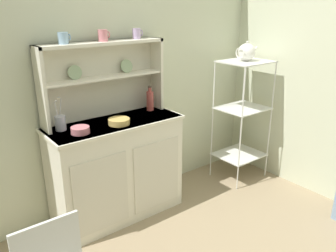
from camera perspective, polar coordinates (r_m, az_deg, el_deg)
The scene contains 12 objects.
wall_back at distance 2.95m, azimuth -10.03°, elevation 9.62°, with size 3.84×0.05×2.50m, color beige.
hutch_cabinet at distance 2.94m, azimuth -8.44°, elevation -7.00°, with size 1.11×0.45×0.86m.
hutch_shelf_unit at distance 2.83m, azimuth -10.89°, elevation 8.56°, with size 1.04×0.18×0.62m.
bakers_rack at distance 3.54m, azimuth 12.23°, elevation 2.91°, with size 0.47×0.40×1.23m.
cup_sky_0 at distance 2.63m, azimuth -16.97°, elevation 13.77°, with size 0.09×0.07×0.08m.
cup_rose_1 at distance 2.76m, azimuth -10.72°, elevation 14.54°, with size 0.09×0.07×0.09m.
cup_lilac_2 at distance 2.91m, azimuth -5.21°, elevation 15.01°, with size 0.08×0.07×0.09m.
bowl_mixing_large at distance 2.58m, azimuth -14.34°, elevation -0.66°, with size 0.14×0.14×0.05m, color #D17A84.
bowl_floral_medium at distance 2.71m, azimuth -8.12°, elevation 0.76°, with size 0.17×0.17×0.05m, color #DBB760.
jam_bottle at distance 3.03m, azimuth -3.00°, elevation 4.27°, with size 0.06×0.06×0.22m.
utensil_jar at distance 2.67m, azimuth -17.42°, elevation 0.53°, with size 0.08×0.08×0.25m.
porcelain_teapot at distance 3.42m, azimuth 12.88°, elevation 11.85°, with size 0.26×0.17×0.19m.
Camera 1 is at (-1.36, -0.95, 1.75)m, focal length 36.78 mm.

